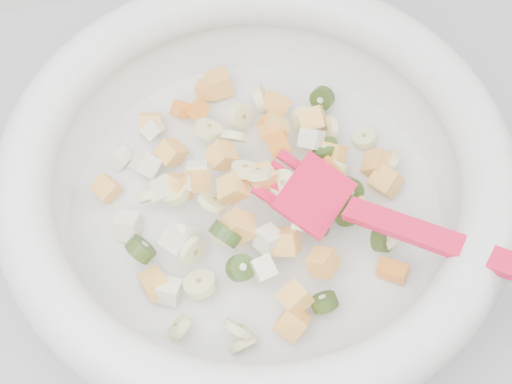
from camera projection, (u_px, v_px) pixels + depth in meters
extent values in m
cube|color=gray|center=(347.00, 316.00, 1.09)|extent=(2.00, 0.60, 0.90)
cylinder|color=silver|center=(256.00, 214.00, 0.66)|extent=(0.35, 0.35, 0.02)
torus|color=silver|center=(256.00, 166.00, 0.59)|extent=(0.43, 0.43, 0.05)
cylinder|color=beige|center=(238.00, 329.00, 0.57)|extent=(0.03, 0.03, 0.03)
cylinder|color=beige|center=(330.00, 128.00, 0.67)|extent=(0.01, 0.03, 0.03)
cylinder|color=beige|center=(227.00, 231.00, 0.60)|extent=(0.03, 0.04, 0.03)
cylinder|color=beige|center=(179.00, 327.00, 0.58)|extent=(0.03, 0.03, 0.03)
cylinder|color=beige|center=(259.00, 173.00, 0.60)|extent=(0.02, 0.02, 0.02)
cylinder|color=beige|center=(200.00, 284.00, 0.59)|extent=(0.04, 0.04, 0.02)
cylinder|color=beige|center=(243.00, 344.00, 0.58)|extent=(0.03, 0.02, 0.03)
cylinder|color=beige|center=(261.00, 99.00, 0.69)|extent=(0.02, 0.03, 0.03)
cylinder|color=beige|center=(245.00, 170.00, 0.60)|extent=(0.03, 0.03, 0.02)
cylinder|color=beige|center=(284.00, 183.00, 0.60)|extent=(0.03, 0.03, 0.02)
cylinder|color=beige|center=(176.00, 192.00, 0.62)|extent=(0.03, 0.03, 0.02)
cylinder|color=beige|center=(390.00, 162.00, 0.66)|extent=(0.03, 0.03, 0.02)
cylinder|color=beige|center=(389.00, 237.00, 0.62)|extent=(0.03, 0.03, 0.03)
cylinder|color=beige|center=(234.00, 136.00, 0.64)|extent=(0.03, 0.02, 0.03)
cylinder|color=beige|center=(364.00, 138.00, 0.68)|extent=(0.03, 0.03, 0.01)
cylinder|color=beige|center=(150.00, 196.00, 0.63)|extent=(0.03, 0.02, 0.03)
cylinder|color=beige|center=(213.00, 202.00, 0.61)|extent=(0.03, 0.03, 0.03)
cylinder|color=beige|center=(337.00, 166.00, 0.64)|extent=(0.03, 0.03, 0.03)
cylinder|color=beige|center=(241.00, 116.00, 0.68)|extent=(0.03, 0.03, 0.03)
cylinder|color=beige|center=(208.00, 130.00, 0.67)|extent=(0.04, 0.03, 0.02)
cylinder|color=beige|center=(193.00, 251.00, 0.59)|extent=(0.03, 0.02, 0.04)
cylinder|color=beige|center=(304.00, 119.00, 0.68)|extent=(0.04, 0.02, 0.04)
cube|color=#FFB750|center=(323.00, 262.00, 0.59)|extent=(0.03, 0.03, 0.03)
cube|color=#FFB750|center=(273.00, 129.00, 0.66)|extent=(0.03, 0.03, 0.03)
cube|color=#FFB750|center=(357.00, 209.00, 0.62)|extent=(0.02, 0.03, 0.02)
cube|color=#FFB750|center=(154.00, 283.00, 0.59)|extent=(0.03, 0.03, 0.03)
cube|color=#FFB750|center=(262.00, 178.00, 0.60)|extent=(0.02, 0.02, 0.02)
cube|color=#FFB750|center=(222.00, 156.00, 0.63)|extent=(0.03, 0.02, 0.03)
cube|color=#FFB750|center=(172.00, 152.00, 0.66)|extent=(0.03, 0.03, 0.03)
cube|color=#FFB750|center=(238.00, 227.00, 0.59)|extent=(0.03, 0.02, 0.03)
cube|color=#FFB750|center=(233.00, 188.00, 0.60)|extent=(0.03, 0.02, 0.03)
cube|color=#FFB750|center=(333.00, 154.00, 0.65)|extent=(0.03, 0.03, 0.03)
cube|color=#FFB750|center=(295.00, 298.00, 0.58)|extent=(0.03, 0.03, 0.03)
cube|color=#FFB750|center=(198.00, 179.00, 0.62)|extent=(0.02, 0.03, 0.03)
cube|color=#FFB750|center=(150.00, 123.00, 0.68)|extent=(0.02, 0.03, 0.03)
cube|color=#FFB750|center=(180.00, 187.00, 0.63)|extent=(0.03, 0.03, 0.03)
cube|color=#FFB750|center=(287.00, 241.00, 0.60)|extent=(0.03, 0.03, 0.03)
cube|color=#FFB750|center=(276.00, 104.00, 0.68)|extent=(0.03, 0.03, 0.03)
cube|color=#FFB750|center=(219.00, 84.00, 0.71)|extent=(0.03, 0.03, 0.03)
cube|color=#FFB750|center=(292.00, 322.00, 0.58)|extent=(0.04, 0.03, 0.03)
cube|color=#FFB750|center=(386.00, 181.00, 0.65)|extent=(0.04, 0.03, 0.03)
cube|color=#FFB750|center=(106.00, 188.00, 0.65)|extent=(0.03, 0.03, 0.03)
cube|color=#FFB750|center=(208.00, 89.00, 0.71)|extent=(0.03, 0.03, 0.03)
cube|color=#FFB750|center=(377.00, 164.00, 0.66)|extent=(0.03, 0.03, 0.03)
cube|color=#FFB750|center=(313.00, 119.00, 0.68)|extent=(0.03, 0.03, 0.03)
cylinder|color=#54872D|center=(141.00, 249.00, 0.60)|extent=(0.03, 0.03, 0.03)
cylinder|color=#54872D|center=(326.00, 149.00, 0.65)|extent=(0.03, 0.03, 0.03)
cylinder|color=#54872D|center=(225.00, 234.00, 0.59)|extent=(0.03, 0.03, 0.04)
cylinder|color=#54872D|center=(348.00, 192.00, 0.63)|extent=(0.04, 0.03, 0.03)
cylinder|color=#54872D|center=(324.00, 302.00, 0.59)|extent=(0.03, 0.03, 0.03)
cylinder|color=#54872D|center=(240.00, 268.00, 0.59)|extent=(0.03, 0.03, 0.02)
cylinder|color=#54872D|center=(322.00, 98.00, 0.70)|extent=(0.03, 0.03, 0.03)
cylinder|color=#54872D|center=(319.00, 222.00, 0.61)|extent=(0.03, 0.03, 0.03)
cylinder|color=#54872D|center=(382.00, 239.00, 0.61)|extent=(0.03, 0.03, 0.03)
cylinder|color=#54872D|center=(347.00, 211.00, 0.62)|extent=(0.04, 0.03, 0.04)
cube|color=white|center=(304.00, 222.00, 0.60)|extent=(0.03, 0.03, 0.03)
cube|color=white|center=(153.00, 129.00, 0.68)|extent=(0.03, 0.02, 0.03)
cube|color=white|center=(196.00, 179.00, 0.62)|extent=(0.02, 0.03, 0.03)
cube|color=white|center=(145.00, 164.00, 0.65)|extent=(0.03, 0.03, 0.03)
cube|color=white|center=(128.00, 226.00, 0.63)|extent=(0.03, 0.03, 0.03)
cube|color=white|center=(184.00, 237.00, 0.61)|extent=(0.04, 0.03, 0.04)
cube|color=white|center=(176.00, 238.00, 0.60)|extent=(0.03, 0.03, 0.03)
cube|color=white|center=(120.00, 159.00, 0.67)|extent=(0.03, 0.02, 0.03)
cube|color=white|center=(169.00, 291.00, 0.59)|extent=(0.03, 0.03, 0.02)
cube|color=white|center=(311.00, 139.00, 0.65)|extent=(0.03, 0.03, 0.03)
cube|color=white|center=(168.00, 191.00, 0.63)|extent=(0.03, 0.03, 0.03)
cube|color=white|center=(263.00, 268.00, 0.58)|extent=(0.02, 0.03, 0.02)
cube|color=white|center=(269.00, 240.00, 0.59)|extent=(0.03, 0.03, 0.03)
cube|color=white|center=(198.00, 174.00, 0.63)|extent=(0.02, 0.03, 0.03)
cube|color=#FF9A2E|center=(328.00, 170.00, 0.63)|extent=(0.03, 0.03, 0.02)
cube|color=#FF9A2E|center=(393.00, 271.00, 0.61)|extent=(0.03, 0.03, 0.02)
cube|color=#FF9A2E|center=(272.00, 128.00, 0.66)|extent=(0.03, 0.03, 0.02)
cube|color=#FF9A2E|center=(199.00, 110.00, 0.68)|extent=(0.03, 0.03, 0.02)
cube|color=#FF9A2E|center=(279.00, 145.00, 0.64)|extent=(0.02, 0.03, 0.03)
cube|color=#FF9A2E|center=(181.00, 109.00, 0.69)|extent=(0.02, 0.03, 0.03)
cube|color=red|center=(314.00, 195.00, 0.60)|extent=(0.08, 0.08, 0.03)
cube|color=red|center=(291.00, 161.00, 0.62)|extent=(0.02, 0.02, 0.01)
cube|color=red|center=(283.00, 173.00, 0.61)|extent=(0.02, 0.02, 0.01)
cube|color=red|center=(274.00, 184.00, 0.60)|extent=(0.02, 0.02, 0.01)
cube|color=red|center=(266.00, 196.00, 0.60)|extent=(0.02, 0.02, 0.01)
cube|color=red|center=(455.00, 246.00, 0.54)|extent=(0.14, 0.14, 0.06)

